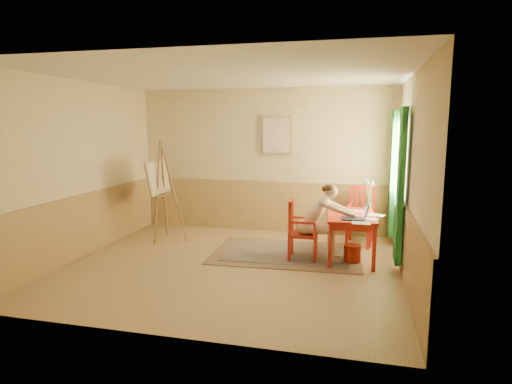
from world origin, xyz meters
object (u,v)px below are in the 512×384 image
(chair_back, at_px, (361,215))
(laptop, at_px, (357,216))
(chair_left, at_px, (300,230))
(easel, at_px, (160,181))
(figure, at_px, (320,218))
(table, at_px, (351,220))

(chair_back, height_order, laptop, chair_back)
(chair_left, distance_m, laptop, 0.92)
(chair_back, bearing_deg, easel, -169.48)
(chair_left, relative_size, easel, 0.51)
(figure, bearing_deg, laptop, -15.28)
(laptop, xyz_separation_m, easel, (-3.48, 0.67, 0.32))
(chair_back, height_order, figure, figure)
(table, height_order, chair_left, chair_left)
(laptop, bearing_deg, chair_back, 87.08)
(figure, distance_m, laptop, 0.58)
(table, distance_m, chair_left, 0.82)
(figure, distance_m, easel, 3.00)
(table, relative_size, chair_back, 1.23)
(chair_left, bearing_deg, laptop, -9.49)
(laptop, bearing_deg, chair_left, 170.51)
(chair_left, bearing_deg, table, 16.13)
(chair_back, bearing_deg, table, -98.86)
(chair_left, relative_size, laptop, 2.34)
(chair_left, xyz_separation_m, laptop, (0.86, -0.14, 0.29))
(table, bearing_deg, laptop, -77.37)
(chair_left, height_order, easel, easel)
(chair_left, bearing_deg, chair_back, 52.06)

